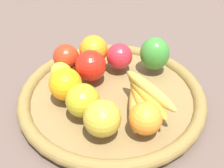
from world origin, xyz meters
TOP-DOWN VIEW (x-y plane):
  - ground_plane at (0.00, 0.00)m, footprint 2.40×2.40m
  - basket at (0.00, 0.00)m, footprint 0.46×0.46m
  - orange_0 at (-0.14, -0.03)m, footprint 0.09×0.09m
  - bell_pepper at (0.06, -0.13)m, footprint 0.10×0.10m
  - lemon_0 at (0.07, 0.11)m, footprint 0.08×0.07m
  - apple_0 at (-0.06, 0.08)m, footprint 0.10×0.10m
  - apple_1 at (0.09, -0.05)m, footprint 0.08×0.08m
  - orange_2 at (0.13, 0.01)m, footprint 0.10×0.10m
  - banana_bunch at (-0.08, -0.04)m, footprint 0.17×0.11m
  - apple_4 at (0.06, 0.04)m, footprint 0.11×0.11m
  - apple_2 at (-0.12, 0.06)m, footprint 0.09×0.09m
  - orange_1 at (0.01, 0.11)m, footprint 0.11×0.11m
  - apple_3 at (0.13, 0.09)m, footprint 0.10×0.10m

SIDE VIEW (x-z plane):
  - ground_plane at x=0.00m, z-range 0.00..0.00m
  - basket at x=0.00m, z-range 0.00..0.04m
  - lemon_0 at x=0.07m, z-range 0.04..0.09m
  - banana_bunch at x=-0.08m, z-range 0.04..0.10m
  - apple_3 at x=0.13m, z-range 0.04..0.11m
  - apple_1 at x=0.09m, z-range 0.04..0.11m
  - orange_0 at x=-0.14m, z-range 0.04..0.11m
  - apple_0 at x=-0.06m, z-range 0.04..0.11m
  - orange_1 at x=0.01m, z-range 0.04..0.11m
  - orange_2 at x=0.13m, z-range 0.04..0.11m
  - apple_2 at x=-0.12m, z-range 0.04..0.11m
  - apple_4 at x=0.06m, z-range 0.04..0.12m
  - bell_pepper at x=0.06m, z-range 0.04..0.13m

